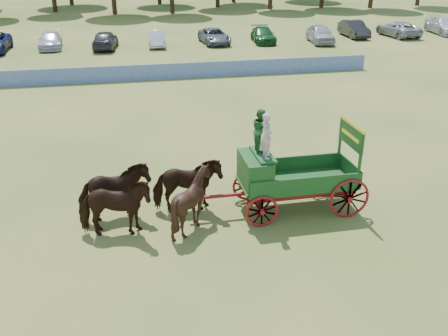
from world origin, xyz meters
TOP-DOWN VIEW (x-y plane):
  - ground at (0.00, 0.00)m, footprint 160.00×160.00m
  - horse_lead_left at (-5.96, -1.65)m, footprint 2.40×1.29m
  - horse_lead_right at (-5.96, -0.55)m, footprint 2.46×1.47m
  - horse_wheel_left at (-3.56, -1.65)m, footprint 1.99×1.82m
  - horse_wheel_right at (-3.56, -0.55)m, footprint 2.32×1.09m
  - farm_dray at (-0.58, -1.08)m, footprint 5.99×2.00m
  - sponsor_banner at (-1.00, 18.00)m, footprint 26.00×0.08m
  - parked_cars at (1.94, 30.36)m, footprint 55.57×7.70m

SIDE VIEW (x-z plane):
  - ground at x=0.00m, z-range 0.00..0.00m
  - sponsor_banner at x=-1.00m, z-range 0.00..1.05m
  - parked_cars at x=1.94m, z-range -0.07..1.57m
  - horse_lead_left at x=-5.96m, z-range 0.00..1.95m
  - horse_lead_right at x=-5.96m, z-range 0.00..1.95m
  - horse_wheel_right at x=-3.56m, z-range 0.00..1.95m
  - horse_wheel_left at x=-3.56m, z-range 0.00..1.95m
  - farm_dray at x=-0.58m, z-range -0.26..3.38m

